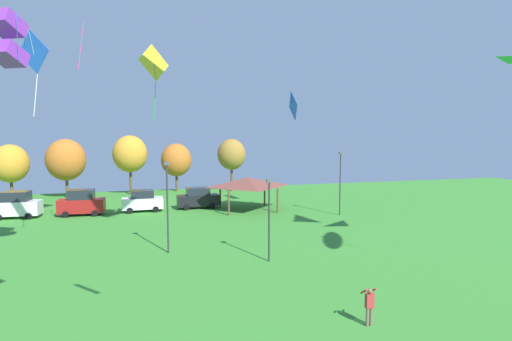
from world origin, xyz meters
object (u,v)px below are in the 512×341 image
park_pavilion (248,182)px  treeline_tree_0 (10,164)px  light_post_1 (269,215)px  treeline_tree_3 (176,160)px  treeline_tree_1 (66,160)px  treeline_tree_2 (130,154)px  kite_flying_4 (34,54)px  light_post_3 (167,202)px  parked_car_leftmost (17,205)px  kite_flying_10 (293,106)px  kite_flying_9 (154,65)px  parked_car_third_from_left (143,201)px  person_standing_far_right (369,304)px  kite_flying_7 (7,39)px  parked_car_rightmost_in_row (198,198)px  light_post_0 (340,180)px  treeline_tree_4 (232,155)px  parked_car_second_from_left (82,203)px

park_pavilion → treeline_tree_0: 31.74m
light_post_1 → treeline_tree_3: (-3.22, 34.45, 1.46)m
treeline_tree_1 → treeline_tree_2: (7.96, 0.76, 0.63)m
kite_flying_4 → light_post_3: bearing=-13.6°
parked_car_leftmost → kite_flying_10: bearing=-3.5°
kite_flying_9 → parked_car_third_from_left: size_ratio=1.33×
parked_car_third_from_left → treeline_tree_2: treeline_tree_2 is taller
kite_flying_4 → parked_car_leftmost: bearing=111.1°
light_post_3 → treeline_tree_1: (-11.30, 28.60, 1.36)m
person_standing_far_right → kite_flying_4: kite_flying_4 is taller
light_post_3 → treeline_tree_3: (2.99, 30.75, 0.96)m
kite_flying_7 → parked_car_rightmost_in_row: 26.43m
person_standing_far_right → treeline_tree_3: size_ratio=0.25×
parked_car_rightmost_in_row → light_post_1: bearing=-86.7°
person_standing_far_right → treeline_tree_2: size_ratio=0.21×
light_post_0 → light_post_3: light_post_0 is taller
person_standing_far_right → treeline_tree_1: bearing=101.1°
kite_flying_9 → light_post_1: 14.22m
light_post_1 → kite_flying_7: bearing=179.0°
parked_car_third_from_left → treeline_tree_0: 21.56m
treeline_tree_2 → treeline_tree_4: (14.13, -0.43, -0.24)m
person_standing_far_right → treeline_tree_2: 44.31m
light_post_1 → treeline_tree_0: size_ratio=0.77×
kite_flying_7 → parked_car_second_from_left: size_ratio=0.64×
park_pavilion → treeline_tree_1: treeline_tree_1 is taller
parked_car_rightmost_in_row → treeline_tree_0: 26.24m
treeline_tree_1 → treeline_tree_4: 22.09m
kite_flying_4 → treeline_tree_0: 30.78m
person_standing_far_right → kite_flying_7: size_ratio=0.59×
light_post_3 → kite_flying_9: bearing=100.4°
person_standing_far_right → kite_flying_9: (-8.32, 16.60, 12.45)m
parked_car_second_from_left → light_post_0: light_post_0 is taller
person_standing_far_right → kite_flying_9: 22.36m
parked_car_leftmost → light_post_1: (19.93, -19.63, 1.80)m
parked_car_third_from_left → light_post_1: size_ratio=0.79×
parked_car_second_from_left → kite_flying_9: bearing=-56.8°
treeline_tree_3 → treeline_tree_1: bearing=-171.5°
light_post_1 → treeline_tree_3: 34.63m
light_post_1 → treeline_tree_2: bearing=106.1°
kite_flying_4 → treeline_tree_4: bearing=54.6°
parked_car_rightmost_in_row → treeline_tree_2: treeline_tree_2 is taller
kite_flying_7 → light_post_1: size_ratio=0.54×
kite_flying_10 → treeline_tree_2: size_ratio=0.39×
parked_car_third_from_left → park_pavilion: bearing=-12.3°
park_pavilion → person_standing_far_right: bearing=-93.4°
parked_car_second_from_left → park_pavilion: 17.27m
kite_flying_10 → parked_car_leftmost: size_ratio=0.71×
treeline_tree_2 → treeline_tree_3: (6.34, 1.39, -1.03)m
kite_flying_10 → person_standing_far_right: bearing=-103.6°
treeline_tree_2 → treeline_tree_4: treeline_tree_2 is taller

